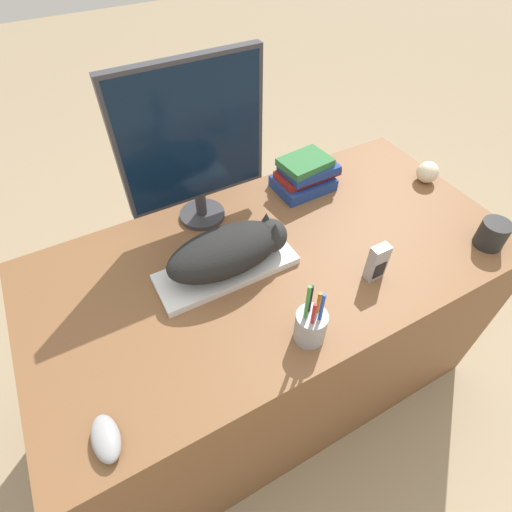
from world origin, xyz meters
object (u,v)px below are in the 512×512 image
Objects in this scene: keyboard at (227,269)px; pen_cup at (311,325)px; book_stack at (306,174)px; phone at (377,263)px; coffee_mug at (493,234)px; baseball at (428,172)px; computer_mouse at (106,438)px; cat at (232,249)px; monitor at (193,140)px.

pen_cup is at bearing -73.59° from keyboard.
phone is at bearing -97.41° from book_stack.
coffee_mug is 0.56× the size of pen_cup.
computer_mouse is at bearing -164.33° from baseball.
baseball is at bearing 24.87° from pen_cup.
monitor is at bearing 86.43° from cat.
cat is at bearing -93.57° from monitor.
book_stack is at bearing 29.61° from cat.
computer_mouse is (-0.47, -0.57, -0.27)m from monitor.
baseball is at bearing 3.23° from keyboard.
keyboard is at bearing 159.31° from coffee_mug.
book_stack is (0.34, 0.53, 0.00)m from pen_cup.
monitor is 0.63m from phone.
pen_cup is (0.05, -0.56, -0.24)m from monitor.
monitor is 2.45× the size of pen_cup.
monitor is 0.45m from book_stack.
cat is 3.14× the size of coffee_mug.
computer_mouse is 0.52× the size of pen_cup.
baseball is (0.84, 0.05, 0.03)m from keyboard.
computer_mouse is 0.47× the size of book_stack.
cat is 0.47m from book_stack.
computer_mouse is at bearing -144.41° from keyboard.
pen_cup is (-0.68, -0.01, 0.01)m from coffee_mug.
cat is at bearing -176.69° from baseball.
monitor is 4.70× the size of computer_mouse.
phone is (-0.40, 0.07, 0.02)m from coffee_mug.
monitor is at bearing 95.34° from pen_cup.
monitor is at bearing 50.54° from computer_mouse.
phone is at bearing -150.35° from baseball.
cat is 3.35× the size of computer_mouse.
pen_cup is at bearing -84.66° from monitor.
monitor reaches higher than coffee_mug.
phone reaches higher than coffee_mug.
book_stack is (0.40, 0.23, -0.03)m from cat.
book_stack is at bearing -4.27° from monitor.
keyboard is 0.53m from computer_mouse.
coffee_mug is at bearing -101.44° from baseball.
monitor reaches higher than keyboard.
keyboard is at bearing -176.77° from baseball.
book_stack is (0.42, 0.23, 0.04)m from keyboard.
phone is at bearing -31.13° from keyboard.
cat is at bearing 34.37° from computer_mouse.
cat reaches higher than computer_mouse.
phone is at bearing 15.86° from pen_cup.
cat is at bearing 0.00° from keyboard.
monitor reaches higher than computer_mouse.
book_stack is at bearing 82.59° from phone.
coffee_mug is at bearing -36.86° from monitor.
pen_cup reaches higher than keyboard.
baseball is 0.65× the size of phone.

